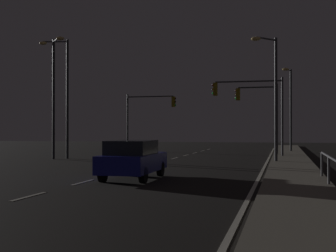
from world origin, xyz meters
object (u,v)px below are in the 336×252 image
at_px(street_lamp_mid_block, 63,88).
at_px(street_lamp_far_end, 272,87).
at_px(traffic_light_mid_right, 259,105).
at_px(street_lamp_corner, 55,87).
at_px(car, 133,159).
at_px(traffic_light_mid_left, 251,100).
at_px(traffic_light_far_left, 149,110).
at_px(street_lamp_median, 290,101).

relative_size(street_lamp_mid_block, street_lamp_far_end, 1.13).
xyz_separation_m(traffic_light_mid_right, street_lamp_corner, (-13.16, -8.49, 0.93)).
xyz_separation_m(car, street_lamp_corner, (-9.10, 11.31, 4.04)).
relative_size(car, traffic_light_mid_left, 0.79).
xyz_separation_m(street_lamp_far_end, street_lamp_corner, (-14.39, 0.81, 0.31)).
bearing_deg(traffic_light_far_left, street_lamp_mid_block, -101.25).
bearing_deg(street_lamp_far_end, street_lamp_median, 85.21).
bearing_deg(traffic_light_mid_left, traffic_light_mid_right, 82.10).
bearing_deg(street_lamp_corner, traffic_light_far_left, 78.87).
bearing_deg(traffic_light_far_left, street_lamp_far_end, -51.38).
height_order(car, street_lamp_mid_block, street_lamp_mid_block).
xyz_separation_m(traffic_light_far_left, street_lamp_median, (12.87, -0.40, 0.68)).
distance_m(street_lamp_median, street_lamp_far_end, 14.26).
height_order(street_lamp_median, street_lamp_corner, street_lamp_corner).
height_order(traffic_light_mid_left, street_lamp_median, street_lamp_median).
bearing_deg(street_lamp_far_end, traffic_light_far_left, 128.62).
xyz_separation_m(traffic_light_far_left, street_lamp_corner, (-2.72, -13.80, 1.03)).
bearing_deg(street_lamp_far_end, traffic_light_mid_left, 104.31).
distance_m(traffic_light_mid_left, traffic_light_mid_right, 2.93).
bearing_deg(car, street_lamp_far_end, 63.23).
height_order(car, street_lamp_far_end, street_lamp_far_end).
relative_size(street_lamp_median, street_lamp_corner, 0.88).
bearing_deg(car, traffic_light_far_left, 104.26).
xyz_separation_m(car, street_lamp_mid_block, (-8.93, 12.27, 4.08)).
xyz_separation_m(traffic_light_mid_left, street_lamp_far_end, (1.63, -6.40, 0.39)).
height_order(traffic_light_mid_right, street_lamp_corner, street_lamp_corner).
distance_m(car, street_lamp_median, 25.80).
distance_m(traffic_light_far_left, street_lamp_median, 12.89).
height_order(car, traffic_light_far_left, traffic_light_far_left).
distance_m(street_lamp_median, street_lamp_corner, 20.55).
relative_size(traffic_light_far_left, traffic_light_mid_right, 0.99).
relative_size(car, street_lamp_far_end, 0.60).
relative_size(traffic_light_mid_left, street_lamp_mid_block, 0.68).
xyz_separation_m(traffic_light_mid_left, street_lamp_corner, (-12.76, -5.59, 0.70)).
height_order(car, street_lamp_corner, street_lamp_corner).
bearing_deg(street_lamp_corner, street_lamp_mid_block, 80.46).
bearing_deg(traffic_light_mid_right, traffic_light_mid_left, -97.90).
distance_m(car, street_lamp_far_end, 12.33).
relative_size(car, street_lamp_mid_block, 0.54).
distance_m(traffic_light_far_left, traffic_light_mid_right, 11.72).
bearing_deg(traffic_light_mid_left, car, -102.23).
distance_m(traffic_light_mid_right, street_lamp_median, 5.50).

